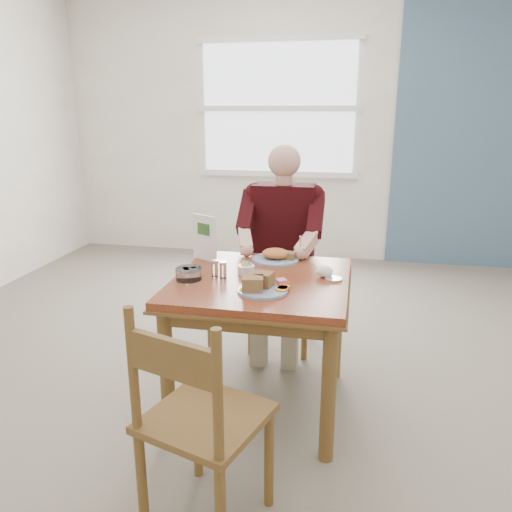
% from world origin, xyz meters
% --- Properties ---
extents(floor, '(6.00, 6.00, 0.00)m').
position_xyz_m(floor, '(0.00, 0.00, 0.00)').
color(floor, slate).
rests_on(floor, ground).
extents(wall_back, '(5.50, 0.00, 5.50)m').
position_xyz_m(wall_back, '(0.00, 3.00, 1.40)').
color(wall_back, white).
rests_on(wall_back, ground).
extents(accent_panel, '(1.60, 0.02, 2.80)m').
position_xyz_m(accent_panel, '(1.60, 2.98, 1.40)').
color(accent_panel, '#466583').
rests_on(accent_panel, ground).
extents(lemon_wedge, '(0.06, 0.05, 0.03)m').
position_xyz_m(lemon_wedge, '(-0.04, -0.23, 0.76)').
color(lemon_wedge, yellow).
rests_on(lemon_wedge, table).
extents(napkin, '(0.11, 0.10, 0.06)m').
position_xyz_m(napkin, '(0.32, 0.09, 0.78)').
color(napkin, white).
rests_on(napkin, table).
extents(metal_dish, '(0.09, 0.09, 0.01)m').
position_xyz_m(metal_dish, '(0.37, 0.04, 0.76)').
color(metal_dish, silver).
rests_on(metal_dish, table).
extents(window, '(1.72, 0.04, 1.42)m').
position_xyz_m(window, '(-0.40, 2.97, 1.60)').
color(window, white).
rests_on(window, wall_back).
extents(table, '(0.92, 0.92, 0.75)m').
position_xyz_m(table, '(0.00, 0.00, 0.64)').
color(table, brown).
rests_on(table, ground).
extents(chair_far, '(0.42, 0.42, 0.95)m').
position_xyz_m(chair_far, '(0.00, 0.80, 0.48)').
color(chair_far, brown).
rests_on(chair_far, ground).
extents(chair_near, '(0.53, 0.53, 0.95)m').
position_xyz_m(chair_near, '(-0.07, -0.88, 0.48)').
color(chair_near, brown).
rests_on(chair_near, ground).
extents(diner, '(0.53, 0.56, 1.39)m').
position_xyz_m(diner, '(0.00, 0.71, 0.81)').
color(diner, gray).
rests_on(diner, chair_far).
extents(near_plate, '(0.26, 0.26, 0.08)m').
position_xyz_m(near_plate, '(0.04, -0.19, 0.78)').
color(near_plate, white).
rests_on(near_plate, table).
extents(far_plate, '(0.32, 0.32, 0.07)m').
position_xyz_m(far_plate, '(0.03, 0.32, 0.78)').
color(far_plate, white).
rests_on(far_plate, table).
extents(caddy, '(0.11, 0.11, 0.07)m').
position_xyz_m(caddy, '(-0.09, 0.05, 0.77)').
color(caddy, white).
rests_on(caddy, table).
extents(shakers, '(0.10, 0.07, 0.09)m').
position_xyz_m(shakers, '(-0.22, -0.03, 0.79)').
color(shakers, white).
rests_on(shakers, table).
extents(creamer, '(0.14, 0.14, 0.06)m').
position_xyz_m(creamer, '(-0.36, -0.10, 0.78)').
color(creamer, white).
rests_on(creamer, table).
extents(menu, '(0.17, 0.10, 0.27)m').
position_xyz_m(menu, '(-0.38, 0.25, 0.89)').
color(menu, white).
rests_on(menu, table).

